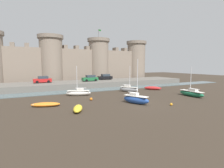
# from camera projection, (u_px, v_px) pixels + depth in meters

# --- Properties ---
(ground_plane) EXTENTS (160.00, 160.00, 0.00)m
(ground_plane) POSITION_uv_depth(u_px,v_px,m) (140.00, 104.00, 25.45)
(ground_plane) COLOR #382D23
(water_channel) EXTENTS (80.00, 4.50, 0.10)m
(water_channel) POSITION_uv_depth(u_px,v_px,m) (98.00, 90.00, 39.73)
(water_channel) COLOR slate
(water_channel) RESTS_ON ground
(quay_road) EXTENTS (56.91, 10.00, 1.38)m
(quay_road) POSITION_uv_depth(u_px,v_px,m) (87.00, 84.00, 46.08)
(quay_road) COLOR #666059
(quay_road) RESTS_ON ground
(castle) EXTENTS (52.11, 7.20, 17.14)m
(castle) POSITION_uv_depth(u_px,v_px,m) (77.00, 62.00, 54.34)
(castle) COLOR gray
(castle) RESTS_ON ground
(rowboat_midflat_right) EXTENTS (2.18, 3.45, 0.68)m
(rowboat_midflat_right) POSITION_uv_depth(u_px,v_px,m) (78.00, 108.00, 21.59)
(rowboat_midflat_right) COLOR yellow
(rowboat_midflat_right) RESTS_ON ground
(sailboat_near_channel_right) EXTENTS (2.75, 4.31, 6.56)m
(sailboat_near_channel_right) POSITION_uv_depth(u_px,v_px,m) (136.00, 99.00, 25.68)
(sailboat_near_channel_right) COLOR #234793
(sailboat_near_channel_right) RESTS_ON ground
(sailboat_near_channel_left) EXTENTS (1.45, 5.17, 5.38)m
(sailboat_near_channel_left) POSITION_uv_depth(u_px,v_px,m) (191.00, 93.00, 31.60)
(sailboat_near_channel_left) COLOR #1E6B47
(sailboat_near_channel_left) RESTS_ON ground
(sailboat_midflat_left) EXTENTS (4.70, 2.78, 5.51)m
(sailboat_midflat_left) POSITION_uv_depth(u_px,v_px,m) (79.00, 93.00, 32.38)
(sailboat_midflat_left) COLOR silver
(sailboat_midflat_left) RESTS_ON ground
(rowboat_midflat_centre) EXTENTS (3.54, 3.67, 0.78)m
(rowboat_midflat_centre) POSITION_uv_depth(u_px,v_px,m) (153.00, 88.00, 39.92)
(rowboat_midflat_centre) COLOR red
(rowboat_midflat_centre) RESTS_ON ground
(rowboat_foreground_centre) EXTENTS (4.05, 2.30, 0.60)m
(rowboat_foreground_centre) POSITION_uv_depth(u_px,v_px,m) (46.00, 104.00, 23.95)
(rowboat_foreground_centre) COLOR orange
(rowboat_foreground_centre) RESTS_ON ground
(sailboat_foreground_right) EXTENTS (3.31, 4.00, 5.48)m
(sailboat_foreground_right) POSITION_uv_depth(u_px,v_px,m) (129.00, 89.00, 36.77)
(sailboat_foreground_right) COLOR gray
(sailboat_foreground_right) RESTS_ON ground
(mooring_buoy_off_centre) EXTENTS (0.46, 0.46, 0.46)m
(mooring_buoy_off_centre) POSITION_uv_depth(u_px,v_px,m) (91.00, 99.00, 28.08)
(mooring_buoy_off_centre) COLOR orange
(mooring_buoy_off_centre) RESTS_ON ground
(mooring_buoy_near_shore) EXTENTS (0.37, 0.37, 0.37)m
(mooring_buoy_near_shore) POSITION_uv_depth(u_px,v_px,m) (171.00, 104.00, 24.51)
(mooring_buoy_near_shore) COLOR orange
(mooring_buoy_near_shore) RESTS_ON ground
(car_quay_west) EXTENTS (4.15, 1.98, 1.62)m
(car_quay_west) POSITION_uv_depth(u_px,v_px,m) (43.00, 80.00, 41.82)
(car_quay_west) COLOR red
(car_quay_west) RESTS_ON quay_road
(car_quay_centre_east) EXTENTS (4.15, 1.98, 1.62)m
(car_quay_centre_east) POSITION_uv_depth(u_px,v_px,m) (105.00, 77.00, 50.69)
(car_quay_centre_east) COLOR black
(car_quay_centre_east) RESTS_ON quay_road
(car_quay_east) EXTENTS (4.15, 1.98, 1.62)m
(car_quay_east) POSITION_uv_depth(u_px,v_px,m) (90.00, 78.00, 45.99)
(car_quay_east) COLOR #1E6638
(car_quay_east) RESTS_ON quay_road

